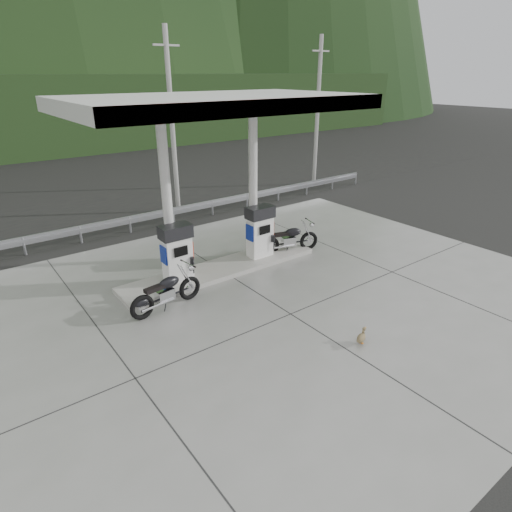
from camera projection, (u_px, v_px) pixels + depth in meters
ground at (268, 300)px, 12.55m from camera, size 160.00×160.00×0.00m
forecourt_apron at (268, 300)px, 12.55m from camera, size 18.00×14.00×0.02m
pump_island at (222, 269)px, 14.35m from camera, size 7.00×1.40×0.15m
gas_pump_left at (177, 253)px, 13.08m from camera, size 0.95×0.55×1.80m
gas_pump_right at (260, 232)px, 14.85m from camera, size 0.95×0.55×1.80m
canopy_column_left at (167, 200)px, 12.74m from camera, size 0.30×0.30×5.00m
canopy_column_right at (253, 184)px, 14.51m from camera, size 0.30×0.30×5.00m
canopy_roof at (216, 102)px, 12.26m from camera, size 8.50×5.00×0.40m
guardrail at (152, 212)px, 18.14m from camera, size 26.00×0.16×1.42m
road at (123, 208)px, 20.99m from camera, size 60.00×7.00×0.01m
utility_pole_b at (172, 125)px, 19.04m from camera, size 0.22×0.22×8.00m
utility_pole_c at (317, 114)px, 24.01m from camera, size 0.22×0.22×8.00m
tree_band at (30, 116)px, 33.39m from camera, size 80.00×6.00×6.00m
motorcycle_left at (166, 292)px, 11.90m from camera, size 2.21×0.96×1.01m
motorcycle_right at (290, 239)px, 15.67m from camera, size 2.22×1.24×1.00m
duck at (361, 338)px, 10.45m from camera, size 0.47×0.29×0.33m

